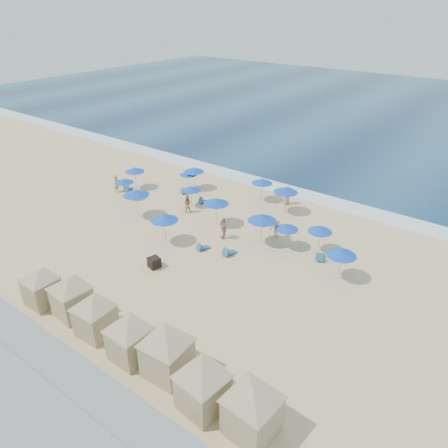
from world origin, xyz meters
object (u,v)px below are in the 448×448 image
Objects in this scene: cabana_1 at (71,294)px; cabana_3 at (129,336)px; cabana_0 at (40,284)px; beachgoer_4 at (287,195)px; umbrella_3 at (136,192)px; umbrella_6 at (164,217)px; umbrella_0 at (135,170)px; beachgoer_2 at (224,228)px; beachgoer_1 at (187,204)px; cabana_2 at (94,313)px; umbrella_12 at (320,229)px; umbrella_5 at (191,188)px; umbrella_7 at (216,201)px; umbrella_10 at (287,227)px; umbrella_11 at (342,253)px; umbrella_4 at (188,173)px; beachgoer_3 at (276,229)px; trash_bin at (154,263)px; cabana_6 at (253,406)px; cabana_4 at (167,349)px; cabana_5 at (203,383)px; umbrella_2 at (194,170)px; umbrella_13 at (262,181)px; umbrella_8 at (262,218)px; beachgoer_0 at (117,183)px; umbrella_1 at (124,181)px; umbrella_9 at (286,190)px.

cabana_3 is (5.57, -0.31, -0.03)m from cabana_1.
cabana_0 reaches higher than beachgoer_4.
umbrella_6 is at bearing -19.37° from umbrella_3.
umbrella_0 is 1.26× the size of beachgoer_2.
cabana_3 reaches higher than beachgoer_1.
cabana_2 is 17.37m from umbrella_12.
umbrella_5 is 4.43m from umbrella_7.
beachgoer_4 is at bearing 136.19° from umbrella_12.
cabana_1 is 2.34× the size of beachgoer_2.
umbrella_5 is 0.97× the size of umbrella_10.
umbrella_11 is (8.81, 13.81, 0.61)m from cabana_2.
cabana_1 reaches higher than umbrella_0.
cabana_2 is 1.96× the size of umbrella_10.
cabana_1 is 2.57m from cabana_2.
cabana_1 reaches higher than umbrella_4.
umbrella_7 is 1.55× the size of beachgoer_3.
trash_bin is 10.25m from beachgoer_3.
umbrella_4 is 0.94× the size of umbrella_12.
umbrella_10 is (-7.06, 15.09, 0.20)m from cabana_6.
beachgoer_3 is at bearing -0.75° from umbrella_0.
beachgoer_1 is (2.93, 3.31, -1.50)m from umbrella_3.
cabana_1 is 0.93× the size of cabana_4.
cabana_5 is 21.42m from beachgoer_1.
umbrella_3 is at bearing -173.20° from beachgoer_3.
umbrella_3 reaches higher than umbrella_2.
cabana_1 is at bearing -88.34° from umbrella_7.
cabana_6 reaches higher than trash_bin.
umbrella_13 is 1.26× the size of beachgoer_4.
cabana_2 reaches higher than umbrella_4.
umbrella_2 is at bearing 103.01° from cabana_0.
umbrella_2 is at bearing -166.10° from umbrella_13.
beachgoer_4 is at bearing 105.52° from umbrella_8.
umbrella_13 is at bearing 13.90° from umbrella_2.
umbrella_13 is (7.32, 2.24, 0.21)m from umbrella_4.
umbrella_7 is 7.92m from beachgoer_4.
umbrella_11 is 24.10m from beachgoer_0.
umbrella_7 is (4.14, -1.54, 0.43)m from umbrella_5.
umbrella_1 reaches higher than beachgoer_3.
umbrella_11 is 1.35× the size of beachgoer_0.
umbrella_4 is 1.12× the size of beachgoer_2.
cabana_6 is at bearing -63.22° from umbrella_9.
umbrella_2 is 0.65m from umbrella_4.
cabana_6 is 1.97× the size of umbrella_13.
cabana_6 is 23.53m from umbrella_3.
cabana_3 is (5.42, -7.06, 1.12)m from trash_bin.
cabana_0 is at bearing -69.80° from umbrella_3.
cabana_1 is 2.01× the size of umbrella_1.
umbrella_12 is 1.20× the size of beachgoer_4.
umbrella_9 is (3.45, 5.62, 0.03)m from umbrella_7.
umbrella_5 is at bearing -44.55° from umbrella_4.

